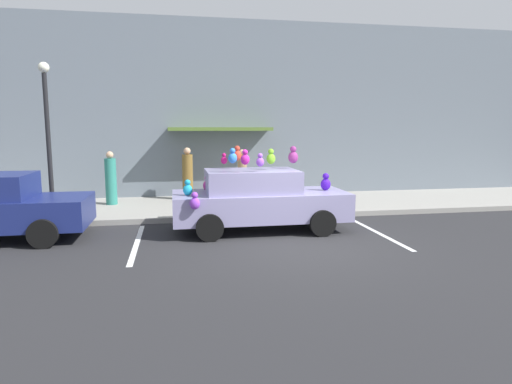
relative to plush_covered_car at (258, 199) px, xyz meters
name	(u,v)px	position (x,y,z in m)	size (l,w,h in m)	color
ground_plane	(300,247)	(0.62, -1.74, -0.81)	(60.00, 60.00, 0.00)	#262628
sidewalk	(258,205)	(0.62, 3.26, -0.73)	(24.00, 4.00, 0.15)	gray
storefront_building	(247,111)	(0.61, 5.40, 2.39)	(24.00, 1.25, 6.40)	slate
parking_stripe_front	(377,232)	(2.88, -0.74, -0.80)	(0.12, 3.60, 0.01)	silver
parking_stripe_rear	(137,243)	(-2.93, -0.74, -0.80)	(0.12, 3.60, 0.01)	silver
plush_covered_car	(258,199)	(0.00, 0.00, 0.00)	(4.36, 2.05, 2.14)	#8C86B3
teddy_bear_on_sidewalk	(273,197)	(0.89, 2.20, -0.31)	(0.39, 0.32, 0.74)	#9E723D
street_lamp_post	(47,125)	(-5.32, 1.76, 1.85)	(0.28, 0.28, 4.12)	black
pedestrian_near_shopfront	(111,180)	(-4.07, 3.84, 0.13)	(0.35, 0.35, 1.70)	#2B7C6E
pedestrian_walking_past	(242,177)	(0.15, 3.64, 0.16)	(0.30, 0.30, 1.74)	#9B7A53
pedestrian_by_lamp	(188,175)	(-1.62, 4.39, 0.17)	(0.36, 0.36, 1.78)	brown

